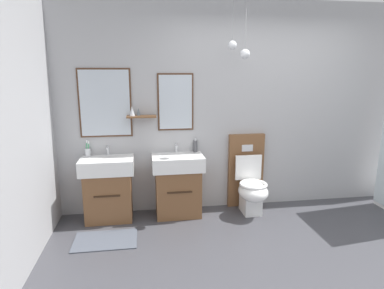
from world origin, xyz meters
The scene contains 10 objects.
ground_plane centered at (0.00, 0.00, -0.05)m, with size 6.65×4.63×0.10m, color #3D3D42.
wall_back centered at (-0.02, 1.65, 1.35)m, with size 5.45×0.54×2.69m.
bath_mat centered at (-1.98, 0.84, 0.01)m, with size 0.68×0.44×0.01m, color #474C56.
vanity_sink_left centered at (-1.98, 1.41, 0.41)m, with size 0.64×0.44×0.79m.
tap_on_left_sink centered at (-1.98, 1.57, 0.86)m, with size 0.03×0.13×0.11m.
vanity_sink_right centered at (-1.12, 1.41, 0.41)m, with size 0.64×0.44×0.79m.
tap_on_right_sink centered at (-1.12, 1.57, 0.86)m, with size 0.03×0.13×0.11m.
toilet centered at (-0.18, 1.39, 0.38)m, with size 0.48×0.63×1.00m.
toothbrush_cup centered at (-2.22, 1.55, 0.84)m, with size 0.07×0.07×0.20m.
soap_dispenser centered at (-0.87, 1.56, 0.86)m, with size 0.06×0.06×0.18m.
Camera 1 is at (-1.54, -2.53, 1.82)m, focal length 30.62 mm.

